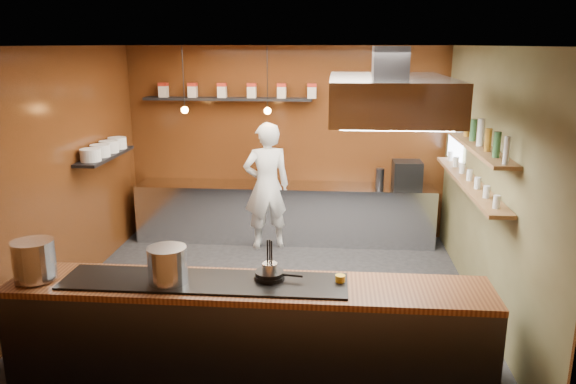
# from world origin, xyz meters

# --- Properties ---
(floor) EXTENTS (5.00, 5.00, 0.00)m
(floor) POSITION_xyz_m (0.00, 0.00, 0.00)
(floor) COLOR black
(floor) RESTS_ON ground
(back_wall) EXTENTS (5.00, 0.00, 5.00)m
(back_wall) POSITION_xyz_m (0.00, 2.50, 1.50)
(back_wall) COLOR #3B1E0A
(back_wall) RESTS_ON ground
(left_wall) EXTENTS (0.00, 5.00, 5.00)m
(left_wall) POSITION_xyz_m (-2.50, 0.00, 1.50)
(left_wall) COLOR #3B1E0A
(left_wall) RESTS_ON ground
(right_wall) EXTENTS (0.00, 5.00, 5.00)m
(right_wall) POSITION_xyz_m (2.50, 0.00, 1.50)
(right_wall) COLOR brown
(right_wall) RESTS_ON ground
(ceiling) EXTENTS (5.00, 5.00, 0.00)m
(ceiling) POSITION_xyz_m (0.00, 0.00, 3.00)
(ceiling) COLOR silver
(ceiling) RESTS_ON back_wall
(window_pane) EXTENTS (0.00, 1.00, 1.00)m
(window_pane) POSITION_xyz_m (2.45, 1.70, 1.90)
(window_pane) COLOR white
(window_pane) RESTS_ON right_wall
(prep_counter) EXTENTS (4.60, 0.65, 0.90)m
(prep_counter) POSITION_xyz_m (0.00, 2.17, 0.45)
(prep_counter) COLOR silver
(prep_counter) RESTS_ON floor
(pass_counter) EXTENTS (4.40, 0.72, 0.94)m
(pass_counter) POSITION_xyz_m (-0.00, -1.60, 0.47)
(pass_counter) COLOR #38383D
(pass_counter) RESTS_ON floor
(tin_shelf) EXTENTS (2.60, 0.26, 0.04)m
(tin_shelf) POSITION_xyz_m (-0.90, 2.36, 2.20)
(tin_shelf) COLOR black
(tin_shelf) RESTS_ON back_wall
(plate_shelf) EXTENTS (0.30, 1.40, 0.04)m
(plate_shelf) POSITION_xyz_m (-2.34, 1.00, 1.55)
(plate_shelf) COLOR black
(plate_shelf) RESTS_ON left_wall
(bottle_shelf_upper) EXTENTS (0.26, 2.80, 0.04)m
(bottle_shelf_upper) POSITION_xyz_m (2.34, 0.30, 1.92)
(bottle_shelf_upper) COLOR brown
(bottle_shelf_upper) RESTS_ON right_wall
(bottle_shelf_lower) EXTENTS (0.26, 2.80, 0.04)m
(bottle_shelf_lower) POSITION_xyz_m (2.34, 0.30, 1.45)
(bottle_shelf_lower) COLOR brown
(bottle_shelf_lower) RESTS_ON right_wall
(extractor_hood) EXTENTS (1.20, 2.00, 0.72)m
(extractor_hood) POSITION_xyz_m (1.30, -0.40, 2.51)
(extractor_hood) COLOR #38383D
(extractor_hood) RESTS_ON ceiling
(pendant_left) EXTENTS (0.10, 0.10, 0.95)m
(pendant_left) POSITION_xyz_m (-1.40, 1.70, 2.15)
(pendant_left) COLOR black
(pendant_left) RESTS_ON ceiling
(pendant_right) EXTENTS (0.10, 0.10, 0.95)m
(pendant_right) POSITION_xyz_m (-0.20, 1.70, 2.15)
(pendant_right) COLOR black
(pendant_right) RESTS_ON ceiling
(storage_tins) EXTENTS (2.43, 0.13, 0.22)m
(storage_tins) POSITION_xyz_m (-0.75, 2.36, 2.33)
(storage_tins) COLOR beige
(storage_tins) RESTS_ON tin_shelf
(plate_stacks) EXTENTS (0.26, 1.16, 0.16)m
(plate_stacks) POSITION_xyz_m (-2.34, 1.00, 1.65)
(plate_stacks) COLOR white
(plate_stacks) RESTS_ON plate_shelf
(bottles) EXTENTS (0.06, 2.66, 0.24)m
(bottles) POSITION_xyz_m (2.34, 0.30, 2.06)
(bottles) COLOR silver
(bottles) RESTS_ON bottle_shelf_upper
(wine_glasses) EXTENTS (0.07, 2.37, 0.13)m
(wine_glasses) POSITION_xyz_m (2.34, 0.30, 1.53)
(wine_glasses) COLOR silver
(wine_glasses) RESTS_ON bottle_shelf_lower
(stockpot_large) EXTENTS (0.46, 0.46, 0.36)m
(stockpot_large) POSITION_xyz_m (-1.94, -1.69, 1.12)
(stockpot_large) COLOR silver
(stockpot_large) RESTS_ON pass_counter
(stockpot_small) EXTENTS (0.37, 0.37, 0.33)m
(stockpot_small) POSITION_xyz_m (-0.71, -1.66, 1.11)
(stockpot_small) COLOR #B9BCC1
(stockpot_small) RESTS_ON pass_counter
(utensil_crock) EXTENTS (0.17, 0.17, 0.17)m
(utensil_crock) POSITION_xyz_m (0.20, -1.57, 1.03)
(utensil_crock) COLOR silver
(utensil_crock) RESTS_ON pass_counter
(frying_pan) EXTENTS (0.45, 0.28, 0.07)m
(frying_pan) POSITION_xyz_m (0.19, -1.51, 0.97)
(frying_pan) COLOR black
(frying_pan) RESTS_ON pass_counter
(butter_jar) EXTENTS (0.10, 0.10, 0.08)m
(butter_jar) POSITION_xyz_m (0.83, -1.52, 0.96)
(butter_jar) COLOR yellow
(butter_jar) RESTS_ON pass_counter
(espresso_machine) EXTENTS (0.43, 0.41, 0.42)m
(espresso_machine) POSITION_xyz_m (1.86, 2.10, 1.11)
(espresso_machine) COLOR black
(espresso_machine) RESTS_ON prep_counter
(chef) EXTENTS (0.81, 0.65, 1.92)m
(chef) POSITION_xyz_m (-0.24, 1.84, 0.96)
(chef) COLOR silver
(chef) RESTS_ON floor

